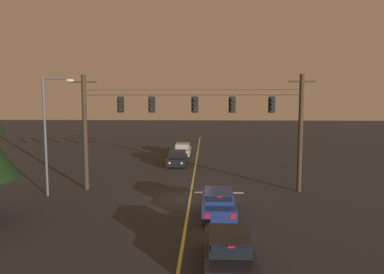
{
  "coord_description": "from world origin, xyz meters",
  "views": [
    {
      "loc": [
        1.01,
        -22.16,
        6.32
      ],
      "look_at": [
        0.0,
        3.36,
        3.67
      ],
      "focal_mm": 33.3,
      "sensor_mm": 36.0,
      "label": 1
    }
  ],
  "objects_px": {
    "car_oncoming_trailing": "(183,150)",
    "car_waiting_second_near": "(229,251)",
    "car_waiting_near_lane": "(218,203)",
    "street_lamp_corner": "(50,125)",
    "traffic_light_rightmost": "(272,105)",
    "traffic_light_right_inner": "(232,105)",
    "traffic_light_leftmost": "(120,105)",
    "traffic_light_centre": "(195,105)",
    "car_oncoming_lead": "(177,158)",
    "traffic_light_left_inner": "(151,105)"
  },
  "relations": [
    {
      "from": "traffic_light_right_inner",
      "to": "car_oncoming_trailing",
      "type": "relative_size",
      "value": 0.28
    },
    {
      "from": "car_waiting_near_lane",
      "to": "car_oncoming_trailing",
      "type": "bearing_deg",
      "value": 99.06
    },
    {
      "from": "street_lamp_corner",
      "to": "car_waiting_second_near",
      "type": "bearing_deg",
      "value": -41.38
    },
    {
      "from": "traffic_light_centre",
      "to": "car_oncoming_trailing",
      "type": "relative_size",
      "value": 0.28
    },
    {
      "from": "traffic_light_left_inner",
      "to": "traffic_light_right_inner",
      "type": "relative_size",
      "value": 1.0
    },
    {
      "from": "traffic_light_right_inner",
      "to": "car_waiting_near_lane",
      "type": "bearing_deg",
      "value": -101.76
    },
    {
      "from": "traffic_light_centre",
      "to": "traffic_light_right_inner",
      "type": "bearing_deg",
      "value": 0.0
    },
    {
      "from": "car_oncoming_trailing",
      "to": "street_lamp_corner",
      "type": "distance_m",
      "value": 19.6
    },
    {
      "from": "traffic_light_rightmost",
      "to": "car_waiting_near_lane",
      "type": "bearing_deg",
      "value": -125.78
    },
    {
      "from": "car_oncoming_lead",
      "to": "street_lamp_corner",
      "type": "bearing_deg",
      "value": -122.34
    },
    {
      "from": "car_waiting_second_near",
      "to": "street_lamp_corner",
      "type": "bearing_deg",
      "value": 138.62
    },
    {
      "from": "car_oncoming_trailing",
      "to": "traffic_light_right_inner",
      "type": "bearing_deg",
      "value": -74.23
    },
    {
      "from": "traffic_light_right_inner",
      "to": "traffic_light_rightmost",
      "type": "relative_size",
      "value": 1.0
    },
    {
      "from": "traffic_light_centre",
      "to": "car_oncoming_lead",
      "type": "xyz_separation_m",
      "value": [
        -2.01,
        9.78,
        -5.37
      ]
    },
    {
      "from": "traffic_light_leftmost",
      "to": "car_waiting_near_lane",
      "type": "relative_size",
      "value": 0.28
    },
    {
      "from": "traffic_light_right_inner",
      "to": "traffic_light_rightmost",
      "type": "bearing_deg",
      "value": 0.0
    },
    {
      "from": "traffic_light_centre",
      "to": "traffic_light_rightmost",
      "type": "height_order",
      "value": "same"
    },
    {
      "from": "traffic_light_left_inner",
      "to": "car_oncoming_lead",
      "type": "bearing_deg",
      "value": 84.29
    },
    {
      "from": "traffic_light_rightmost",
      "to": "car_waiting_second_near",
      "type": "bearing_deg",
      "value": -107.43
    },
    {
      "from": "car_waiting_second_near",
      "to": "traffic_light_right_inner",
      "type": "bearing_deg",
      "value": 85.42
    },
    {
      "from": "car_waiting_near_lane",
      "to": "car_waiting_second_near",
      "type": "height_order",
      "value": "same"
    },
    {
      "from": "traffic_light_centre",
      "to": "car_waiting_second_near",
      "type": "distance_m",
      "value": 12.86
    },
    {
      "from": "car_oncoming_lead",
      "to": "car_waiting_second_near",
      "type": "height_order",
      "value": "same"
    },
    {
      "from": "traffic_light_rightmost",
      "to": "traffic_light_right_inner",
      "type": "bearing_deg",
      "value": 180.0
    },
    {
      "from": "car_oncoming_trailing",
      "to": "car_waiting_second_near",
      "type": "distance_m",
      "value": 27.59
    },
    {
      "from": "car_waiting_second_near",
      "to": "street_lamp_corner",
      "type": "distance_m",
      "value": 15.24
    },
    {
      "from": "car_oncoming_trailing",
      "to": "traffic_light_rightmost",
      "type": "bearing_deg",
      "value": -65.6
    },
    {
      "from": "traffic_light_right_inner",
      "to": "street_lamp_corner",
      "type": "distance_m",
      "value": 12.16
    },
    {
      "from": "traffic_light_leftmost",
      "to": "car_oncoming_trailing",
      "type": "distance_m",
      "value": 17.01
    },
    {
      "from": "traffic_light_centre",
      "to": "street_lamp_corner",
      "type": "height_order",
      "value": "street_lamp_corner"
    },
    {
      "from": "traffic_light_rightmost",
      "to": "car_oncoming_lead",
      "type": "xyz_separation_m",
      "value": [
        -7.29,
        9.78,
        -5.37
      ]
    },
    {
      "from": "traffic_light_right_inner",
      "to": "car_oncoming_lead",
      "type": "xyz_separation_m",
      "value": [
        -4.58,
        9.78,
        -5.37
      ]
    },
    {
      "from": "car_waiting_near_lane",
      "to": "street_lamp_corner",
      "type": "height_order",
      "value": "street_lamp_corner"
    },
    {
      "from": "traffic_light_leftmost",
      "to": "car_oncoming_trailing",
      "type": "bearing_deg",
      "value": 78.25
    },
    {
      "from": "traffic_light_rightmost",
      "to": "street_lamp_corner",
      "type": "bearing_deg",
      "value": -172.8
    },
    {
      "from": "car_waiting_near_lane",
      "to": "street_lamp_corner",
      "type": "distance_m",
      "value": 12.08
    },
    {
      "from": "traffic_light_centre",
      "to": "car_waiting_second_near",
      "type": "height_order",
      "value": "traffic_light_centre"
    },
    {
      "from": "traffic_light_left_inner",
      "to": "traffic_light_rightmost",
      "type": "height_order",
      "value": "same"
    },
    {
      "from": "car_waiting_near_lane",
      "to": "traffic_light_centre",
      "type": "bearing_deg",
      "value": 105.6
    },
    {
      "from": "traffic_light_centre",
      "to": "traffic_light_right_inner",
      "type": "xyz_separation_m",
      "value": [
        2.57,
        0.0,
        0.0
      ]
    },
    {
      "from": "car_oncoming_trailing",
      "to": "street_lamp_corner",
      "type": "relative_size",
      "value": 0.57
    },
    {
      "from": "traffic_light_leftmost",
      "to": "traffic_light_left_inner",
      "type": "bearing_deg",
      "value": 0.0
    },
    {
      "from": "car_waiting_near_lane",
      "to": "car_oncoming_trailing",
      "type": "xyz_separation_m",
      "value": [
        -3.36,
        21.08,
        -0.0
      ]
    },
    {
      "from": "traffic_light_centre",
      "to": "traffic_light_left_inner",
      "type": "bearing_deg",
      "value": 180.0
    },
    {
      "from": "car_oncoming_lead",
      "to": "car_oncoming_trailing",
      "type": "distance_m",
      "value": 6.02
    },
    {
      "from": "car_oncoming_lead",
      "to": "car_waiting_second_near",
      "type": "bearing_deg",
      "value": -80.27
    },
    {
      "from": "traffic_light_centre",
      "to": "car_waiting_near_lane",
      "type": "height_order",
      "value": "traffic_light_centre"
    },
    {
      "from": "car_oncoming_lead",
      "to": "traffic_light_left_inner",
      "type": "bearing_deg",
      "value": -95.71
    },
    {
      "from": "car_waiting_near_lane",
      "to": "car_waiting_second_near",
      "type": "relative_size",
      "value": 1.0
    },
    {
      "from": "car_waiting_near_lane",
      "to": "car_waiting_second_near",
      "type": "distance_m",
      "value": 6.29
    }
  ]
}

